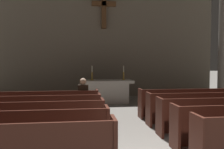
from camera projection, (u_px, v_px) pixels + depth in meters
The scene contains 11 objects.
pew_left_row_2 at pixel (7, 134), 4.64m from camera, with size 3.85×0.50×0.95m.
pew_left_row_3 at pixel (19, 121), 5.60m from camera, with size 3.85×0.50×0.95m.
pew_left_row_4 at pixel (28, 112), 6.56m from camera, with size 3.85×0.50×0.95m.
pew_left_row_5 at pixel (35, 106), 7.52m from camera, with size 3.85×0.50×0.95m.
pew_right_row_4 at pixel (212, 108), 7.24m from camera, with size 3.85×0.50×0.95m.
pew_right_row_5 at pixel (196, 102), 8.19m from camera, with size 3.85×0.50×0.95m.
altar at pixel (108, 91), 10.90m from camera, with size 2.20×0.90×1.01m.
candlestick_left at pixel (92, 76), 10.77m from camera, with size 0.16×0.16×0.63m.
candlestick_right at pixel (124, 75), 10.96m from camera, with size 0.16×0.16×0.63m.
apse_with_cross at pixel (103, 18), 12.75m from camera, with size 11.73×0.48×8.10m.
lone_worshipper at pixel (83, 98), 7.73m from camera, with size 0.32×0.43×1.32m.
Camera 1 is at (-1.24, -3.86, 1.84)m, focal length 39.59 mm.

